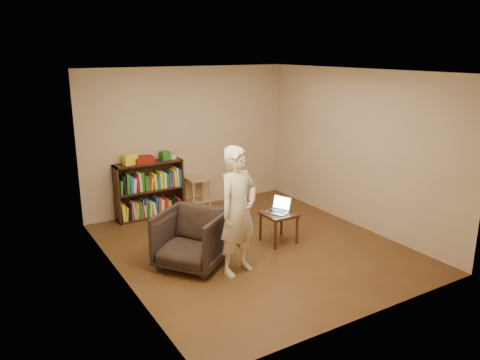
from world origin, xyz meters
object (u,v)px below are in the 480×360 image
person (238,211)px  bookshelf (149,193)px  armchair (192,239)px  laptop (279,208)px  side_table (279,218)px  stool (197,183)px

person → bookshelf: bearing=79.3°
bookshelf → armchair: size_ratio=1.39×
laptop → person: size_ratio=0.23×
bookshelf → person: size_ratio=0.70×
armchair → side_table: size_ratio=1.82×
bookshelf → stool: bearing=-4.0°
side_table → armchair: bearing=-177.8°
laptop → bookshelf: bearing=-170.8°
stool → person: (-0.67, -2.60, 0.37)m
stool → side_table: bearing=-79.6°
armchair → laptop: size_ratio=2.16×
bookshelf → side_table: bearing=-58.7°
bookshelf → laptop: size_ratio=2.99×
laptop → person: 1.28m
stool → person: size_ratio=0.36×
bookshelf → person: bearing=-84.8°
side_table → laptop: size_ratio=1.19×
armchair → person: size_ratio=0.50×
side_table → person: size_ratio=0.28×
bookshelf → person: person is taller
stool → side_table: 2.09m
stool → person: 2.71m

